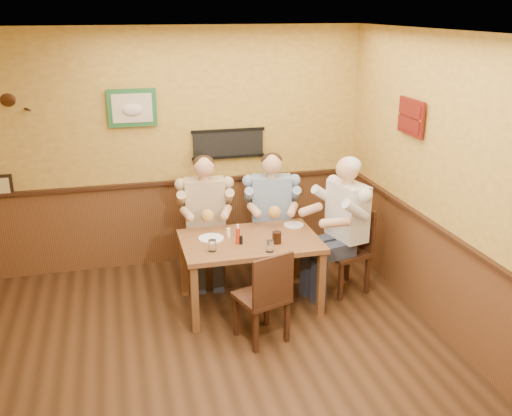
# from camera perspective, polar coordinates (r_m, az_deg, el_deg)

# --- Properties ---
(room) EXTENTS (5.02, 5.03, 2.81)m
(room) POSITION_cam_1_polar(r_m,az_deg,el_deg) (4.44, -6.39, 2.33)
(room) COLOR black
(room) RESTS_ON ground
(dining_table) EXTENTS (1.40, 0.90, 0.75)m
(dining_table) POSITION_cam_1_polar(r_m,az_deg,el_deg) (5.85, -0.60, -3.96)
(dining_table) COLOR brown
(dining_table) RESTS_ON ground
(chair_back_left) EXTENTS (0.46, 0.46, 0.91)m
(chair_back_left) POSITION_cam_1_polar(r_m,az_deg,el_deg) (6.58, -5.02, -3.19)
(chair_back_left) COLOR #3C2113
(chair_back_left) RESTS_ON ground
(chair_back_right) EXTENTS (0.50, 0.50, 0.91)m
(chair_back_right) POSITION_cam_1_polar(r_m,az_deg,el_deg) (6.66, 1.51, -2.83)
(chair_back_right) COLOR #3C2113
(chair_back_right) RESTS_ON ground
(chair_right_end) EXTENTS (0.54, 0.54, 0.96)m
(chair_right_end) POSITION_cam_1_polar(r_m,az_deg,el_deg) (6.30, 8.91, -4.21)
(chair_right_end) COLOR #3C2113
(chair_right_end) RESTS_ON ground
(chair_near_side) EXTENTS (0.54, 0.54, 0.92)m
(chair_near_side) POSITION_cam_1_polar(r_m,az_deg,el_deg) (5.35, 0.53, -8.67)
(chair_near_side) COLOR #3C2113
(chair_near_side) RESTS_ON ground
(diner_tan_shirt) EXTENTS (0.66, 0.66, 1.30)m
(diner_tan_shirt) POSITION_cam_1_polar(r_m,az_deg,el_deg) (6.51, -5.07, -1.60)
(diner_tan_shirt) COLOR beige
(diner_tan_shirt) RESTS_ON ground
(diner_blue_polo) EXTENTS (0.71, 0.71, 1.31)m
(diner_blue_polo) POSITION_cam_1_polar(r_m,az_deg,el_deg) (6.59, 1.52, -1.25)
(diner_blue_polo) COLOR #7C94BA
(diner_blue_polo) RESTS_ON ground
(diner_white_elder) EXTENTS (0.77, 0.77, 1.37)m
(diner_white_elder) POSITION_cam_1_polar(r_m,az_deg,el_deg) (6.22, 9.01, -2.47)
(diner_white_elder) COLOR silver
(diner_white_elder) RESTS_ON ground
(water_glass_left) EXTENTS (0.10, 0.10, 0.12)m
(water_glass_left) POSITION_cam_1_polar(r_m,az_deg,el_deg) (5.53, -4.39, -3.77)
(water_glass_left) COLOR white
(water_glass_left) RESTS_ON dining_table
(water_glass_mid) EXTENTS (0.09, 0.09, 0.11)m
(water_glass_mid) POSITION_cam_1_polar(r_m,az_deg,el_deg) (5.51, 1.39, -3.84)
(water_glass_mid) COLOR white
(water_glass_mid) RESTS_ON dining_table
(cola_tumbler) EXTENTS (0.11, 0.11, 0.12)m
(cola_tumbler) POSITION_cam_1_polar(r_m,az_deg,el_deg) (5.70, 2.10, -2.97)
(cola_tumbler) COLOR black
(cola_tumbler) RESTS_ON dining_table
(hot_sauce_bottle) EXTENTS (0.06, 0.06, 0.19)m
(hot_sauce_bottle) POSITION_cam_1_polar(r_m,az_deg,el_deg) (5.67, -1.83, -2.72)
(hot_sauce_bottle) COLOR #B62913
(hot_sauce_bottle) RESTS_ON dining_table
(salt_shaker) EXTENTS (0.04, 0.04, 0.10)m
(salt_shaker) POSITION_cam_1_polar(r_m,az_deg,el_deg) (5.85, -2.77, -2.48)
(salt_shaker) COLOR white
(salt_shaker) RESTS_ON dining_table
(pepper_shaker) EXTENTS (0.04, 0.04, 0.09)m
(pepper_shaker) POSITION_cam_1_polar(r_m,az_deg,el_deg) (5.68, -1.51, -3.22)
(pepper_shaker) COLOR black
(pepper_shaker) RESTS_ON dining_table
(plate_far_left) EXTENTS (0.33, 0.33, 0.02)m
(plate_far_left) POSITION_cam_1_polar(r_m,az_deg,el_deg) (5.83, -4.52, -3.05)
(plate_far_left) COLOR white
(plate_far_left) RESTS_ON dining_table
(plate_far_right) EXTENTS (0.23, 0.23, 0.01)m
(plate_far_right) POSITION_cam_1_polar(r_m,az_deg,el_deg) (6.18, 3.79, -1.70)
(plate_far_right) COLOR silver
(plate_far_right) RESTS_ON dining_table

